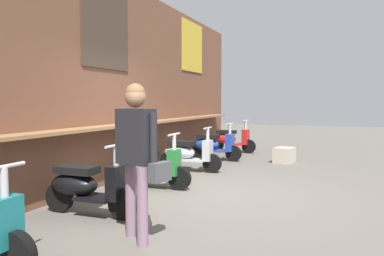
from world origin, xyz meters
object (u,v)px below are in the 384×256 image
Objects in this scene: scooter_silver at (187,153)px; merchandise_crate at (284,155)px; scooter_black at (85,186)px; scooter_blue at (212,145)px; scooter_red at (230,139)px; shopper_with_handbag at (137,145)px; scooter_green at (149,165)px.

merchandise_crate is at bearing 46.13° from scooter_silver.
scooter_black is at bearing 161.72° from merchandise_crate.
scooter_blue and scooter_red have the same top height.
scooter_green is at bearing 38.88° from shopper_with_handbag.
shopper_with_handbag reaches higher than scooter_black.
scooter_green is 5.09m from scooter_red.
scooter_silver is 1.00× the size of scooter_red.
scooter_black is 5.22m from scooter_blue.
scooter_blue is 5.94m from shopper_with_handbag.
scooter_green is 1.00× the size of scooter_blue.
shopper_with_handbag is at bearing -65.81° from scooter_green.
shopper_with_handbag reaches higher than scooter_blue.
scooter_black is 1.00× the size of scooter_red.
shopper_with_handbag is (-5.79, -1.12, 0.65)m from scooter_blue.
scooter_silver is at bearing 28.77° from shopper_with_handbag.
scooter_black is 5.75m from merchandise_crate.
merchandise_crate is at bearing -33.90° from scooter_red.
shopper_with_handbag is (-2.35, -1.12, 0.65)m from scooter_green.
shopper_with_handbag reaches higher than scooter_green.
scooter_green is 4.10m from merchandise_crate.
scooter_silver and scooter_red have the same top height.
shopper_with_handbag is at bearing -27.85° from scooter_black.
scooter_blue is (5.22, -0.00, 0.00)m from scooter_black.
shopper_with_handbag is at bearing 173.59° from merchandise_crate.
scooter_green is at bearing 89.01° from scooter_black.
scooter_red is at bearing 21.92° from shopper_with_handbag.
scooter_red is (5.09, -0.00, 0.00)m from scooter_green.
scooter_red is at bearing 51.71° from merchandise_crate.
scooter_red is at bearing 93.60° from scooter_blue.
scooter_black and scooter_green have the same top height.
scooter_black and scooter_silver have the same top height.
scooter_silver is at bearing 89.02° from scooter_black.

